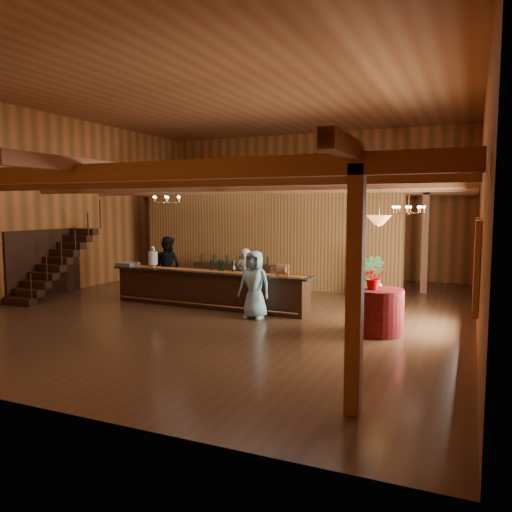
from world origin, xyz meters
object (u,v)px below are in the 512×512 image
at_px(chandelier_right, 409,209).
at_px(floor_plant, 371,278).
at_px(pendant_lamp, 379,220).
at_px(bartender, 246,276).
at_px(beverage_dispenser, 153,257).
at_px(chandelier_left, 167,199).
at_px(staff_second, 168,267).
at_px(tasting_bar, 208,289).
at_px(guest, 254,285).
at_px(raffle_drum, 282,269).
at_px(backbar_shelf, 234,276).
at_px(round_table, 377,311).

distance_m(chandelier_right, floor_plant, 2.47).
height_order(pendant_lamp, bartender, pendant_lamp).
relative_size(beverage_dispenser, chandelier_left, 0.75).
bearing_deg(staff_second, bartender, -176.80).
bearing_deg(chandelier_left, tasting_bar, -8.86).
xyz_separation_m(tasting_bar, guest, (1.67, -0.75, 0.32)).
height_order(chandelier_left, guest, chandelier_left).
bearing_deg(raffle_drum, backbar_shelf, 131.53).
relative_size(tasting_bar, pendant_lamp, 6.53).
xyz_separation_m(tasting_bar, beverage_dispenser, (-1.85, 0.13, 0.77)).
bearing_deg(beverage_dispenser, chandelier_right, 13.31).
bearing_deg(bartender, guest, 124.97).
relative_size(beverage_dispenser, chandelier_right, 0.75).
relative_size(backbar_shelf, guest, 1.73).
relative_size(backbar_shelf, chandelier_left, 3.55).
height_order(raffle_drum, backbar_shelf, raffle_drum).
bearing_deg(floor_plant, beverage_dispenser, -155.18).
distance_m(backbar_shelf, chandelier_right, 6.32).
distance_m(staff_second, guest, 3.89).
bearing_deg(round_table, bartender, 154.56).
bearing_deg(guest, chandelier_right, 38.82).
bearing_deg(chandelier_right, staff_second, -172.77).
relative_size(tasting_bar, floor_plant, 4.50).
height_order(round_table, chandelier_left, chandelier_left).
distance_m(tasting_bar, round_table, 4.76).
relative_size(backbar_shelf, pendant_lamp, 3.16).
relative_size(pendant_lamp, bartender, 0.58).
height_order(tasting_bar, bartender, bartender).
bearing_deg(chandelier_right, floor_plant, 136.90).
height_order(bartender, staff_second, staff_second).
bearing_deg(tasting_bar, guest, -21.53).
bearing_deg(raffle_drum, chandelier_right, 34.43).
height_order(backbar_shelf, guest, guest).
height_order(backbar_shelf, chandelier_right, chandelier_right).
bearing_deg(backbar_shelf, pendant_lamp, -36.55).
bearing_deg(chandelier_right, chandelier_left, -166.54).
relative_size(chandelier_right, staff_second, 0.44).
height_order(round_table, bartender, bartender).
bearing_deg(bartender, backbar_shelf, -53.64).
relative_size(raffle_drum, backbar_shelf, 0.12).
height_order(raffle_drum, guest, guest).
bearing_deg(backbar_shelf, bartender, -55.71).
distance_m(backbar_shelf, staff_second, 2.63).
xyz_separation_m(beverage_dispenser, guest, (3.53, -0.88, -0.44)).
bearing_deg(floor_plant, chandelier_left, -154.12).
bearing_deg(chandelier_right, round_table, -95.39).
xyz_separation_m(backbar_shelf, staff_second, (-1.04, -2.36, 0.51)).
height_order(backbar_shelf, staff_second, staff_second).
xyz_separation_m(raffle_drum, pendant_lamp, (2.47, -0.92, 1.25)).
bearing_deg(round_table, pendant_lamp, 0.00).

